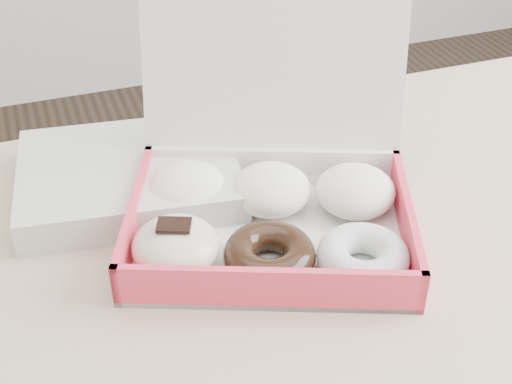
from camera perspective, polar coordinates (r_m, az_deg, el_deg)
name	(u,v)px	position (r m, az deg, el deg)	size (l,w,h in m)	color
table	(462,295)	(0.88, 16.13, -7.95)	(1.20, 0.80, 0.75)	tan
donut_box	(268,204)	(0.79, 0.94, -1.00)	(0.38, 0.37, 0.22)	white
newspapers	(129,176)	(0.87, -10.11, 1.24)	(0.26, 0.21, 0.04)	white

